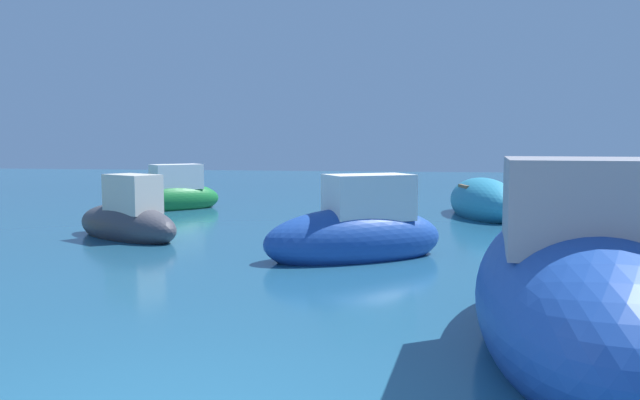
% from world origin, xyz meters
% --- Properties ---
extents(moored_boat_0, '(2.39, 5.07, 2.28)m').
position_xyz_m(moored_boat_0, '(3.29, 2.90, 0.59)').
color(moored_boat_0, '#1E479E').
rests_on(moored_boat_0, ground).
extents(moored_boat_1, '(2.33, 4.13, 1.36)m').
position_xyz_m(moored_boat_1, '(3.32, 14.25, 0.38)').
color(moored_boat_1, teal).
rests_on(moored_boat_1, ground).
extents(moored_boat_2, '(3.22, 2.47, 1.57)m').
position_xyz_m(moored_boat_2, '(-4.44, 8.89, 0.38)').
color(moored_boat_2, '#3F3F47').
rests_on(moored_boat_2, ground).
extents(moored_boat_6, '(3.50, 2.80, 1.72)m').
position_xyz_m(moored_boat_6, '(0.60, 7.39, 0.45)').
color(moored_boat_6, '#1E479E').
rests_on(moored_boat_6, ground).
extents(moored_boat_7, '(3.14, 3.08, 1.59)m').
position_xyz_m(moored_boat_7, '(-5.84, 14.47, 0.41)').
color(moored_boat_7, '#197233').
rests_on(moored_boat_7, ground).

